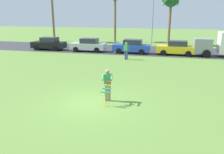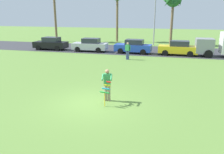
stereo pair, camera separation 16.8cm
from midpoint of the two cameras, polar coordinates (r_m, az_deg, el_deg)
ground_plane at (r=12.18m, az=-4.34°, el=-6.44°), size 120.00×120.00×0.00m
road_strip at (r=29.40m, az=7.16°, el=6.59°), size 120.00×8.00×0.01m
person_kite_flyer at (r=12.13m, az=-0.79°, el=-1.71°), size 0.64×0.73×1.73m
kite_held at (r=11.59m, az=-1.08°, el=-3.20°), size 0.53×0.68×1.21m
parked_car_black at (r=30.51m, az=-14.74°, el=7.99°), size 4.20×1.84×1.60m
parked_car_silver at (r=28.32m, az=-5.25°, el=7.88°), size 4.23×1.90×1.60m
parked_car_blue at (r=27.01m, az=5.48°, el=7.50°), size 4.26×1.94×1.60m
parked_car_yellow at (r=26.69m, az=16.21°, el=6.85°), size 4.24×1.92×1.60m
palm_tree_centre_far at (r=34.89m, az=15.04°, el=17.60°), size 2.58×2.71×7.40m
streetlight_pole at (r=34.21m, az=10.69°, el=14.43°), size 0.24×1.65×7.00m
person_walker_near at (r=23.21m, az=4.11°, el=6.59°), size 0.55×0.31×1.73m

